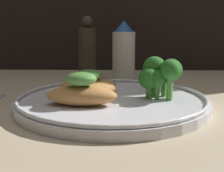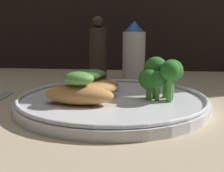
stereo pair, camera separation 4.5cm
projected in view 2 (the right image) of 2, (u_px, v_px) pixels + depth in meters
ground_plane at (112, 110)px, 45.59cm from camera, size 180.00×180.00×1.00cm
plate at (112, 101)px, 45.30cm from camera, size 30.59×30.59×2.00cm
grilled_meat_front at (79, 92)px, 41.11cm from camera, size 10.81×5.35×4.86cm
grilled_meat_middle at (89, 87)px, 45.82cm from camera, size 11.41×9.80×4.50cm
grilled_meat_back at (92, 82)px, 50.57cm from camera, size 10.01×5.92×3.90cm
broccoli_bunch at (161, 74)px, 43.87cm from camera, size 6.86×6.22×6.63cm
sauce_bottle at (134, 53)px, 67.25cm from camera, size 5.44×5.44×14.46cm
pepper_grinder at (98, 52)px, 68.31cm from camera, size 4.25×4.25×15.56cm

